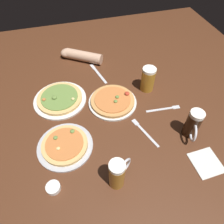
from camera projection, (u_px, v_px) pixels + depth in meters
ground_plane at (112, 116)px, 1.23m from camera, size 2.40×2.40×0.03m
pizza_plate_near at (65, 145)px, 1.06m from camera, size 0.29×0.29×0.05m
pizza_plate_far at (113, 101)px, 1.26m from camera, size 0.30×0.30×0.05m
pizza_plate_side at (60, 99)px, 1.28m from camera, size 0.33×0.33×0.05m
beer_mug_dark at (148, 79)px, 1.30m from camera, size 0.12×0.12×0.16m
beer_mug_amber at (193, 124)px, 1.06m from camera, size 0.08×0.13×0.17m
beer_mug_pale at (118, 173)px, 0.89m from camera, size 0.12×0.10×0.18m
ramekin_sauce at (53, 188)px, 0.92m from camera, size 0.07×0.07×0.03m
napkin_folded at (206, 163)px, 1.01m from camera, size 0.14×0.15×0.01m
fork_left at (164, 109)px, 1.24m from camera, size 0.21×0.04×0.01m
knife_right at (98, 73)px, 1.46m from camera, size 0.08×0.24×0.01m
fork_spare at (144, 132)px, 1.13m from camera, size 0.09×0.22×0.01m
diner_arm at (80, 55)px, 1.54m from camera, size 0.30×0.23×0.08m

